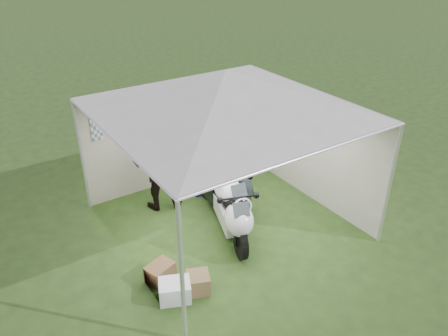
{
  "coord_description": "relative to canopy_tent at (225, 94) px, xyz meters",
  "views": [
    {
      "loc": [
        -3.85,
        -5.74,
        4.96
      ],
      "look_at": [
        0.19,
        0.35,
        0.98
      ],
      "focal_mm": 35.0,
      "sensor_mm": 36.0,
      "label": 1
    }
  ],
  "objects": [
    {
      "name": "crate_3",
      "position": [
        -1.75,
        -0.75,
        -2.43
      ],
      "size": [
        0.52,
        0.44,
        0.29
      ],
      "primitive_type": "cube",
      "rotation": [
        0.0,
        0.0,
        0.32
      ],
      "color": "brown",
      "rests_on": "ground"
    },
    {
      "name": "motorcycle_black",
      "position": [
        0.05,
        0.15,
        -1.96
      ],
      "size": [
        0.71,
        2.23,
        1.1
      ],
      "rotation": [
        0.0,
        0.0,
        -0.15
      ],
      "color": "black",
      "rests_on": "ground"
    },
    {
      "name": "equipment_box",
      "position": [
        1.45,
        1.51,
        -2.32
      ],
      "size": [
        0.6,
        0.53,
        0.51
      ],
      "primitive_type": "cube",
      "rotation": [
        0.0,
        0.0,
        0.28
      ],
      "color": "black",
      "rests_on": "ground"
    },
    {
      "name": "canopy_tent",
      "position": [
        0.0,
        0.0,
        0.0
      ],
      "size": [
        5.66,
        5.66,
        3.0
      ],
      "color": "silver",
      "rests_on": "ground"
    },
    {
      "name": "ground",
      "position": [
        0.0,
        -0.03,
        -2.58
      ],
      "size": [
        80.0,
        80.0,
        0.0
      ],
      "primitive_type": "plane",
      "color": "#284119",
      "rests_on": "ground"
    },
    {
      "name": "motorcycle_white",
      "position": [
        -0.13,
        -0.37,
        -1.97
      ],
      "size": [
        1.02,
        2.14,
        1.09
      ],
      "rotation": [
        0.0,
        0.0,
        -0.33
      ],
      "color": "black",
      "rests_on": "ground"
    },
    {
      "name": "person_blue_jacket",
      "position": [
        0.47,
        0.07,
        -1.73
      ],
      "size": [
        0.48,
        0.67,
        1.7
      ],
      "primitive_type": "imported",
      "rotation": [
        0.0,
        0.0,
        -1.7
      ],
      "color": "slate",
      "rests_on": "ground"
    },
    {
      "name": "crate_0",
      "position": [
        -1.75,
        -1.25,
        -2.42
      ],
      "size": [
        0.58,
        0.53,
        0.32
      ],
      "primitive_type": "cube",
      "rotation": [
        0.0,
        0.0,
        -0.42
      ],
      "color": "silver",
      "rests_on": "ground"
    },
    {
      "name": "crate_1",
      "position": [
        -1.37,
        -1.3,
        -2.42
      ],
      "size": [
        0.46,
        0.46,
        0.31
      ],
      "primitive_type": "cube",
      "rotation": [
        0.0,
        0.0,
        -0.4
      ],
      "color": "brown",
      "rests_on": "ground"
    },
    {
      "name": "paddock_stand",
      "position": [
        0.21,
        1.15,
        -2.41
      ],
      "size": [
        0.47,
        0.34,
        0.33
      ],
      "primitive_type": "cube",
      "rotation": [
        0.0,
        0.0,
        -0.15
      ],
      "color": "#1B19AD",
      "rests_on": "ground"
    },
    {
      "name": "person_dark_jacket",
      "position": [
        -0.79,
        1.22,
        -1.63
      ],
      "size": [
        1.12,
        1.01,
        1.89
      ],
      "primitive_type": "imported",
      "rotation": [
        0.0,
        0.0,
        2.75
      ],
      "color": "black",
      "rests_on": "ground"
    },
    {
      "name": "crate_2",
      "position": [
        -1.49,
        -1.25,
        -2.47
      ],
      "size": [
        0.33,
        0.3,
        0.2
      ],
      "primitive_type": "cube",
      "rotation": [
        0.0,
        0.0,
        0.33
      ],
      "color": "silver",
      "rests_on": "ground"
    }
  ]
}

